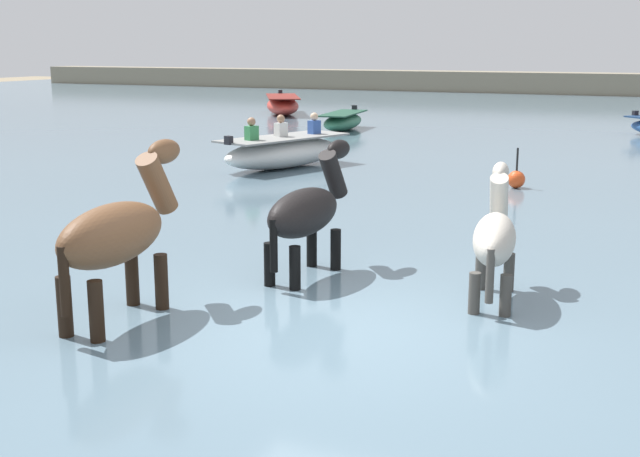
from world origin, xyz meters
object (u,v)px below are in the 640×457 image
Objects in this scene: horse_trailing_pinto at (495,242)px; boat_distant_west at (283,152)px; horse_lead_bay at (118,238)px; boat_mid_channel at (283,105)px; channel_buoy at (516,179)px; horse_flank_black at (307,215)px; boat_mid_outer at (343,121)px.

horse_trailing_pinto is 10.12m from boat_distant_west.
horse_lead_bay reaches higher than horse_trailing_pinto.
horse_lead_bay is at bearing -145.89° from horse_trailing_pinto.
boat_mid_channel is at bearing 113.39° from horse_lead_bay.
boat_distant_west is (-3.27, 9.94, -0.47)m from horse_lead_bay.
horse_lead_bay is 9.59m from channel_buoy.
horse_lead_bay is 0.61× the size of boat_distant_west.
horse_trailing_pinto is (3.18, 2.15, -0.19)m from horse_lead_bay.
boat_distant_west is (-4.26, 7.76, -0.37)m from horse_flank_black.
boat_distant_west is at bearing 173.71° from channel_buoy.
horse_flank_black is (-2.19, 0.03, 0.09)m from horse_trailing_pinto.
channel_buoy reaches higher than boat_mid_outer.
horse_trailing_pinto is at bearing -57.78° from boat_mid_channel.
boat_mid_outer is at bearing -46.02° from boat_mid_channel.
horse_flank_black is at bearing -68.45° from boat_mid_outer.
boat_distant_west is at bearing 108.21° from horse_lead_bay.
boat_mid_outer is at bearing 111.55° from horse_flank_black.
horse_trailing_pinto is at bearing 34.11° from horse_lead_bay.
boat_distant_west is 5.28m from channel_buoy.
channel_buoy is (-1.20, 7.21, -0.46)m from horse_trailing_pinto.
horse_lead_bay reaches higher than boat_mid_outer.
horse_trailing_pinto is 18.15m from boat_mid_outer.
horse_trailing_pinto is 0.59× the size of boat_mid_outer.
channel_buoy is at bearing -48.77° from boat_mid_channel.
boat_mid_channel reaches higher than channel_buoy.
channel_buoy is at bearing 99.47° from horse_trailing_pinto.
boat_mid_channel is (-4.60, 4.76, 0.08)m from boat_mid_outer.
boat_distant_west is at bearing 129.63° from horse_trailing_pinto.
horse_flank_black is at bearing -61.23° from boat_distant_west.
horse_lead_bay reaches higher than boat_distant_west.
horse_trailing_pinto is 2.20m from horse_flank_black.
horse_lead_bay is 10.48m from boat_distant_west.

